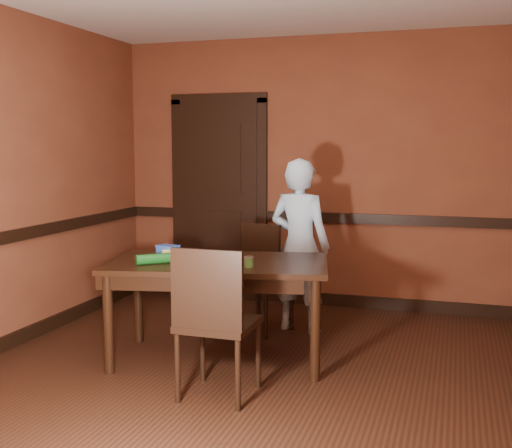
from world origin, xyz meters
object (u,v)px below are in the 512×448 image
Objects in this scene: dining_table at (219,310)px; chair_far at (262,279)px; person at (300,246)px; cheese_saucer at (171,253)px; sauce_jar at (249,262)px; food_tub at (168,249)px; chair_near at (219,320)px; sandwich_plate at (221,260)px.

dining_table is 1.76× the size of chair_far.
cheese_saucer is at bearing 57.63° from person.
chair_far reaches higher than dining_table.
food_tub is at bearing 156.49° from sauce_jar.
chair_far is at bearing -83.05° from chair_near.
person is (0.40, 0.93, 0.38)m from dining_table.
chair_near reaches higher than cheese_saucer.
food_tub is at bearing -110.02° from chair_far.
dining_table is 0.60m from cheese_saucer.
sauce_jar is 0.41× the size of food_tub.
dining_table is 0.84m from chair_far.
sandwich_plate is 0.60m from food_tub.
chair_near is 0.57m from sauce_jar.
sauce_jar is (0.05, 0.48, 0.30)m from chair_near.
chair_far reaches higher than cheese_saucer.
sandwich_plate is at bearing -70.34° from chair_near.
dining_table is at bearing 79.19° from person.
sauce_jar is at bearing -20.88° from sandwich_plate.
dining_table is 0.71m from chair_near.
sauce_jar is at bearing -57.07° from chair_far.
sandwich_plate is at bearing -68.04° from dining_table.
food_tub is at bearing 52.92° from person.
sandwich_plate is 1.51× the size of food_tub.
dining_table is 5.61× the size of sandwich_plate.
chair_far reaches higher than sandwich_plate.
sauce_jar is at bearing 97.20° from person.
person reaches higher than dining_table.
dining_table is 8.45× the size of food_tub.
person reaches higher than cheese_saucer.
cheese_saucer is (-0.49, 0.18, -0.00)m from sandwich_plate.
food_tub is (-0.06, 0.07, 0.02)m from cheese_saucer.
chair_near reaches higher than food_tub.
person is (0.15, 1.59, 0.26)m from chair_near.
food_tub reaches higher than cheese_saucer.
food_tub reaches higher than dining_table.
sandwich_plate is 0.26m from sauce_jar.
dining_table is 0.67m from food_tub.
food_tub is (-0.89, -0.76, 0.04)m from person.
chair_far is 0.44m from person.
chair_near is (0.25, -0.66, 0.12)m from dining_table.
chair_near is 0.67m from sandwich_plate.
cheese_saucer is at bearing -35.28° from food_tub.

